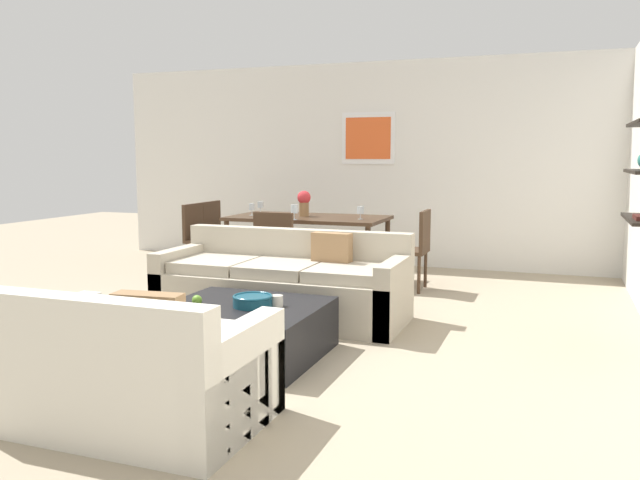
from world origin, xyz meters
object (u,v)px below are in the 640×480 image
object	(u,v)px
sofa_beige	(284,286)
dining_chair_left_far	(219,230)
wine_glass_right_near	(360,210)
wine_glass_left_near	(252,207)
apple_on_coffee_table	(197,300)
dining_chair_foot	(278,247)
candle_jar	(277,301)
dining_table	(308,222)
loveseat_white	(131,372)
decorative_bowl	(253,300)
dining_chair_left_near	(201,234)
wine_glass_foot	(294,209)
dining_chair_right_near	(414,244)
coffee_table	(243,330)
wine_glass_left_far	(261,205)
centerpiece_vase	(304,202)

from	to	relation	value
sofa_beige	dining_chair_left_far	size ratio (longest dim) A/B	2.52
wine_glass_right_near	wine_glass_left_near	size ratio (longest dim) A/B	1.01
dining_chair_left_far	wine_glass_left_near	distance (m)	0.81
apple_on_coffee_table	dining_chair_foot	bearing A→B (deg)	98.54
candle_jar	dining_table	size ratio (longest dim) A/B	0.05
loveseat_white	wine_glass_right_near	size ratio (longest dim) A/B	9.57
decorative_bowl	dining_chair_foot	world-z (taller)	dining_chair_foot
loveseat_white	apple_on_coffee_table	size ratio (longest dim) A/B	18.86
dining_chair_left_near	wine_glass_foot	world-z (taller)	wine_glass_foot
dining_chair_left_far	sofa_beige	bearing A→B (deg)	-48.91
dining_table	dining_chair_right_near	xyz separation A→B (m)	(1.33, -0.22, -0.18)
decorative_bowl	wine_glass_foot	xyz separation A→B (m)	(-0.73, 2.57, 0.44)
candle_jar	dining_chair_left_far	size ratio (longest dim) A/B	0.10
dining_chair_right_near	dining_chair_foot	xyz separation A→B (m)	(-1.33, -0.68, 0.00)
loveseat_white	coffee_table	size ratio (longest dim) A/B	1.25
sofa_beige	wine_glass_right_near	size ratio (longest dim) A/B	15.06
loveseat_white	dining_table	size ratio (longest dim) A/B	0.77
decorative_bowl	wine_glass_right_near	distance (m)	2.91
wine_glass_right_near	wine_glass_left_far	bearing A→B (deg)	169.87
dining_table	wine_glass_left_far	distance (m)	0.71
loveseat_white	coffee_table	xyz separation A→B (m)	(0.01, 1.31, -0.10)
centerpiece_vase	decorative_bowl	bearing A→B (deg)	-75.29
apple_on_coffee_table	dining_chair_right_near	world-z (taller)	dining_chair_right_near
sofa_beige	dining_chair_right_near	xyz separation A→B (m)	(0.85, 1.63, 0.21)
wine_glass_foot	loveseat_white	bearing A→B (deg)	-80.70
loveseat_white	centerpiece_vase	bearing A→B (deg)	99.08
sofa_beige	wine_glass_foot	world-z (taller)	wine_glass_foot
dining_chair_left_near	dining_chair_foot	xyz separation A→B (m)	(1.33, -0.68, 0.00)
sofa_beige	centerpiece_vase	world-z (taller)	centerpiece_vase
wine_glass_foot	wine_glass_right_near	xyz separation A→B (m)	(0.68, 0.31, -0.02)
apple_on_coffee_table	wine_glass_foot	size ratio (longest dim) A/B	0.44
apple_on_coffee_table	dining_chair_left_far	distance (m)	3.72
decorative_bowl	dining_chair_left_near	world-z (taller)	dining_chair_left_near
sofa_beige	loveseat_white	size ratio (longest dim) A/B	1.57
dining_chair_foot	wine_glass_left_far	bearing A→B (deg)	123.76
dining_chair_foot	apple_on_coffee_table	bearing A→B (deg)	-81.46
decorative_bowl	apple_on_coffee_table	world-z (taller)	decorative_bowl
apple_on_coffee_table	wine_glass_foot	xyz separation A→B (m)	(-0.33, 2.67, 0.45)
wine_glass_left_near	dining_chair_left_far	bearing A→B (deg)	151.97
sofa_beige	wine_glass_left_near	distance (m)	2.16
centerpiece_vase	dining_chair_left_far	bearing A→B (deg)	170.11
loveseat_white	candle_jar	bearing A→B (deg)	79.22
loveseat_white	candle_jar	size ratio (longest dim) A/B	15.88
wine_glass_left_far	wine_glass_foot	xyz separation A→B (m)	(0.68, -0.55, 0.01)
loveseat_white	centerpiece_vase	xyz separation A→B (m)	(-0.69, 4.30, 0.63)
decorative_bowl	wine_glass_left_far	distance (m)	3.46
dining_table	dining_chair_foot	xyz separation A→B (m)	(-0.00, -0.90, -0.18)
wine_glass_left_far	apple_on_coffee_table	bearing A→B (deg)	-72.55
apple_on_coffee_table	wine_glass_left_far	size ratio (longest dim) A/B	0.49
dining_chair_left_far	wine_glass_foot	xyz separation A→B (m)	(1.33, -0.65, 0.36)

